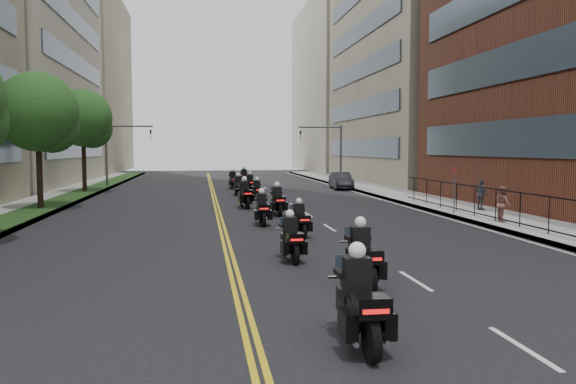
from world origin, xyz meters
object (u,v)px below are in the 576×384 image
motorcycle_0 (359,306)px  motorcycle_1 (362,259)px  motorcycle_3 (300,221)px  motorcycle_6 (245,196)px  pedestrian_c (481,195)px  motorcycle_2 (291,241)px  motorcycle_5 (277,202)px  motorcycle_4 (262,210)px  motorcycle_9 (250,184)px  motorcycle_10 (233,181)px  motorcycle_8 (239,187)px  motorcycle_11 (244,178)px  motorcycle_7 (257,191)px  parked_sedan (341,181)px  pedestrian_b (503,204)px

motorcycle_0 → motorcycle_1: size_ratio=1.04×
motorcycle_3 → motorcycle_6: motorcycle_6 is taller
pedestrian_c → motorcycle_2: bearing=118.5°
motorcycle_6 → pedestrian_c: (12.37, -4.47, 0.26)m
motorcycle_5 → motorcycle_6: 4.15m
motorcycle_2 → motorcycle_5: (1.16, 11.67, 0.06)m
motorcycle_4 → motorcycle_9: bearing=86.6°
motorcycle_10 → motorcycle_8: bearing=-95.2°
motorcycle_6 → motorcycle_11: size_ratio=1.02×
pedestrian_c → motorcycle_11: bearing=10.2°
motorcycle_4 → motorcycle_11: (1.27, 27.21, 0.05)m
motorcycle_4 → pedestrian_c: bearing=13.3°
motorcycle_7 → motorcycle_9: bearing=86.6°
motorcycle_0 → motorcycle_2: bearing=90.7°
motorcycle_8 → motorcycle_9: (1.16, 3.29, -0.02)m
parked_sedan → pedestrian_b: (1.80, -22.85, 0.24)m
motorcycle_3 → motorcycle_7: (-0.18, 15.13, 0.03)m
motorcycle_6 → parked_sedan: motorcycle_6 is taller
motorcycle_7 → parked_sedan: size_ratio=0.49×
motorcycle_1 → motorcycle_9: bearing=90.3°
motorcycle_6 → pedestrian_b: 14.27m
motorcycle_2 → motorcycle_4: (-0.01, 8.23, 0.04)m
motorcycle_1 → motorcycle_10: motorcycle_1 is taller
motorcycle_4 → pedestrian_c: size_ratio=1.36×
motorcycle_1 → motorcycle_2: bearing=110.0°
motorcycle_7 → motorcycle_8: bearing=100.7°
motorcycle_3 → pedestrian_b: (9.71, 1.89, 0.36)m
motorcycle_2 → motorcycle_10: 31.20m
motorcycle_2 → motorcycle_8: motorcycle_8 is taller
motorcycle_0 → pedestrian_c: motorcycle_0 is taller
motorcycle_10 → parked_sedan: 9.25m
motorcycle_2 → motorcycle_0: bearing=-93.1°
motorcycle_3 → motorcycle_4: (-1.11, 3.58, 0.06)m
parked_sedan → motorcycle_4: bearing=-109.1°
motorcycle_0 → motorcycle_4: (-0.01, 15.86, -0.06)m
motorcycle_4 → motorcycle_8: 15.86m
motorcycle_3 → motorcycle_1: bearing=-92.5°
motorcycle_0 → motorcycle_9: (1.12, 35.01, -0.08)m
motorcycle_0 → motorcycle_10: motorcycle_0 is taller
motorcycle_0 → pedestrian_b: bearing=53.4°
motorcycle_4 → motorcycle_10: (-0.05, 22.97, 0.03)m
motorcycle_5 → motorcycle_11: 23.76m
motorcycle_2 → motorcycle_3: motorcycle_2 is taller
motorcycle_9 → pedestrian_b: 22.98m
motorcycle_3 → pedestrian_c: (11.04, 6.46, 0.38)m
motorcycle_11 → motorcycle_10: bearing=-112.8°
motorcycle_4 → motorcycle_6: size_ratio=0.91×
motorcycle_5 → pedestrian_c: pedestrian_c is taller
parked_sedan → pedestrian_c: 18.54m
motorcycle_8 → motorcycle_6: bearing=-99.1°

